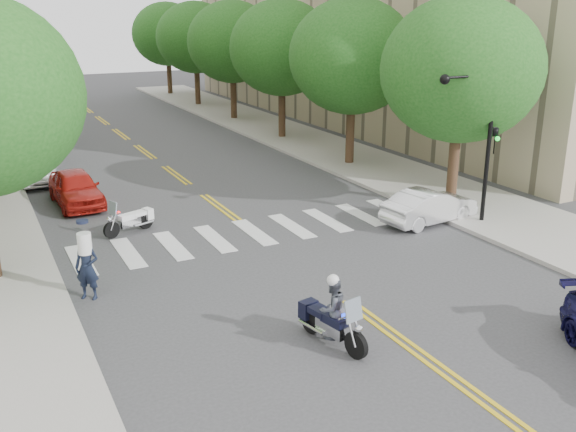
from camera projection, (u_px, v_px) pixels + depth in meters
ground at (347, 301)px, 18.11m from camera, size 140.00×140.00×0.00m
sidewalk_right at (292, 136)px, 40.83m from camera, size 5.00×60.00×0.15m
tree_r_0 at (461, 70)px, 25.25m from camera, size 6.40×6.40×8.45m
tree_r_1 at (352, 57)px, 32.04m from camera, size 6.40×6.40×8.45m
tree_r_2 at (282, 48)px, 38.83m from camera, size 6.40×6.40×8.45m
tree_r_3 at (232, 42)px, 45.63m from camera, size 6.40×6.40×8.45m
tree_r_4 at (195, 38)px, 52.42m from camera, size 6.40×6.40×8.45m
tree_r_5 at (167, 34)px, 59.21m from camera, size 6.40×6.40×8.45m
traffic_signal_pole at (481, 128)px, 23.23m from camera, size 2.82×0.42×6.00m
motorcycle_police at (331, 313)px, 15.57m from camera, size 0.87×2.26×1.85m
motorcycle_parked at (133, 220)px, 23.53m from camera, size 2.00×1.00×1.34m
officer_standing at (87, 267)px, 17.98m from camera, size 0.82×0.77×1.89m
convertible at (430, 206)px, 24.49m from camera, size 4.15×1.89×1.32m
parked_car_a at (76, 188)px, 26.68m from camera, size 1.92×4.39×1.47m
parked_car_b at (35, 168)px, 30.29m from camera, size 1.49×4.18×1.37m
parked_car_c at (32, 162)px, 31.78m from camera, size 2.13×4.35×1.19m
parked_car_d at (21, 142)px, 35.99m from camera, size 2.21×4.96×1.41m
parked_car_e at (12, 124)px, 41.39m from camera, size 2.01×4.33×1.44m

